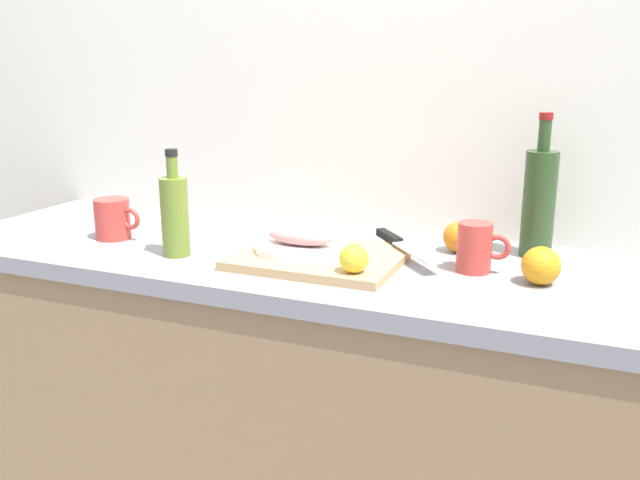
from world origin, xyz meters
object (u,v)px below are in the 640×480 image
fish_fillet (300,237)px  orange_0 (541,266)px  coffee_mug_1 (476,247)px  wine_bottle (539,201)px  cutting_board (320,257)px  olive_oil_bottle (175,214)px  coffee_mug_0 (113,219)px  white_plate (300,248)px  chef_knife (399,242)px  lemon_0 (354,258)px

fish_fillet → orange_0: size_ratio=1.98×
coffee_mug_1 → wine_bottle: bearing=58.8°
cutting_board → olive_oil_bottle: (-0.33, -0.08, 0.09)m
wine_bottle → coffee_mug_0: size_ratio=2.57×
coffee_mug_1 → orange_0: size_ratio=1.45×
coffee_mug_0 → coffee_mug_1: 0.91m
olive_oil_bottle → wine_bottle: wine_bottle is taller
wine_bottle → orange_0: bearing=-81.5°
white_plate → wine_bottle: bearing=26.0°
white_plate → wine_bottle: wine_bottle is taller
white_plate → coffee_mug_0: 0.52m
cutting_board → white_plate: 0.05m
white_plate → chef_knife: (0.20, 0.13, 0.00)m
orange_0 → wine_bottle: bearing=98.5°
wine_bottle → coffee_mug_1: (-0.11, -0.18, -0.08)m
white_plate → lemon_0: lemon_0 is taller
coffee_mug_1 → chef_knife: bearing=161.1°
lemon_0 → orange_0: lemon_0 is taller
coffee_mug_0 → cutting_board: bearing=1.7°
cutting_board → olive_oil_bottle: bearing=-165.6°
lemon_0 → coffee_mug_0: size_ratio=0.47×
wine_bottle → orange_0: (0.03, -0.21, -0.09)m
fish_fillet → coffee_mug_1: size_ratio=1.37×
chef_knife → olive_oil_bottle: (-0.48, -0.21, 0.07)m
cutting_board → wine_bottle: size_ratio=1.11×
cutting_board → fish_fillet: 0.06m
lemon_0 → wine_bottle: bearing=46.7°
wine_bottle → lemon_0: bearing=-133.3°
fish_fillet → coffee_mug_0: bearing=-178.5°
olive_oil_bottle → lemon_0: bearing=-3.0°
chef_knife → coffee_mug_0: (-0.71, -0.14, 0.02)m
chef_knife → coffee_mug_0: coffee_mug_0 is taller
olive_oil_bottle → wine_bottle: bearing=22.5°
white_plate → olive_oil_bottle: (-0.28, -0.08, 0.07)m
olive_oil_bottle → coffee_mug_0: olive_oil_bottle is taller
lemon_0 → olive_oil_bottle: bearing=177.0°
cutting_board → wine_bottle: wine_bottle is taller
cutting_board → coffee_mug_0: bearing=-178.3°
lemon_0 → olive_oil_bottle: 0.45m
wine_bottle → orange_0: 0.23m
white_plate → coffee_mug_1: 0.39m
cutting_board → coffee_mug_1: (0.34, 0.06, 0.04)m
chef_knife → wine_bottle: bearing=69.1°
white_plate → fish_fillet: (0.00, 0.00, 0.03)m
white_plate → wine_bottle: size_ratio=0.63×
white_plate → coffee_mug_0: (-0.52, -0.01, 0.02)m
cutting_board → white_plate: bearing=-176.2°
fish_fillet → chef_knife: size_ratio=0.66×
wine_bottle → coffee_mug_0: wine_bottle is taller
wine_bottle → coffee_mug_1: bearing=-121.2°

